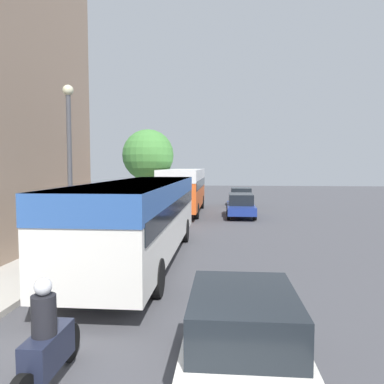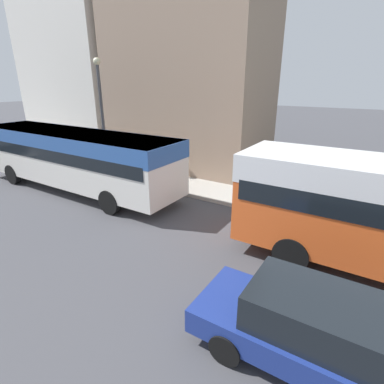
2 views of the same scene
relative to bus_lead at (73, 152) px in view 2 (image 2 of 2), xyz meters
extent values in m
cube|color=#B2ADA3|center=(-3.13, -9.61, -1.77)|extent=(2.20, 120.00, 0.15)
cube|color=silver|center=(-7.12, -7.03, 4.96)|extent=(5.78, 7.95, 13.60)
cube|color=gray|center=(-6.76, 2.13, 4.67)|extent=(5.07, 9.04, 13.03)
cube|color=silver|center=(0.00, 0.00, -0.19)|extent=(2.53, 11.31, 2.31)
cube|color=#2D569E|center=(0.00, 0.00, 0.62)|extent=(2.56, 11.37, 0.69)
cube|color=black|center=(0.00, 0.00, 0.10)|extent=(2.58, 10.86, 0.51)
cylinder|color=black|center=(-1.16, 3.51, -1.34)|extent=(0.28, 1.00, 1.00)
cylinder|color=black|center=(1.16, 3.51, -1.34)|extent=(0.28, 1.00, 1.00)
cylinder|color=black|center=(-1.16, -3.51, -1.34)|extent=(0.28, 1.00, 1.00)
cylinder|color=black|center=(1.16, -3.51, -1.34)|extent=(0.28, 1.00, 1.00)
cylinder|color=black|center=(-1.07, 10.59, -1.34)|extent=(0.28, 1.00, 1.00)
cylinder|color=black|center=(1.17, 10.59, -1.34)|extent=(0.28, 1.00, 1.00)
cylinder|color=black|center=(0.23, -6.73, -1.52)|extent=(0.10, 0.64, 0.64)
cube|color=navy|center=(3.98, 11.80, -1.26)|extent=(1.75, 4.57, 0.52)
cube|color=black|center=(3.98, 11.80, -0.66)|extent=(1.54, 2.52, 0.69)
cylinder|color=black|center=(3.18, 10.38, -1.52)|extent=(0.22, 0.64, 0.64)
cylinder|color=black|center=(4.78, 10.38, -1.52)|extent=(0.22, 0.64, 0.64)
cylinder|color=#232838|center=(-2.66, -2.06, -1.32)|extent=(0.30, 0.30, 0.75)
cylinder|color=#33477F|center=(-2.66, -2.06, -0.63)|extent=(0.37, 0.37, 0.62)
sphere|color=tan|center=(-2.66, -2.06, -0.22)|extent=(0.20, 0.20, 0.20)
cylinder|color=#47474C|center=(-2.38, -0.42, 1.10)|extent=(0.16, 0.16, 5.59)
sphere|color=beige|center=(-2.38, -0.42, 4.05)|extent=(0.36, 0.36, 0.36)
camera|label=1|loc=(2.85, -12.78, 1.52)|focal=35.00mm
camera|label=2|loc=(8.67, 12.09, 3.15)|focal=28.00mm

